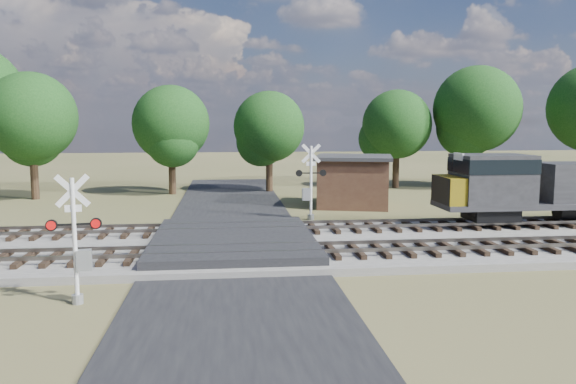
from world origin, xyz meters
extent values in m
plane|color=#4A4C28|center=(0.00, 0.00, 0.00)|extent=(160.00, 160.00, 0.00)
cube|color=gray|center=(10.00, 0.50, 0.15)|extent=(140.00, 10.00, 0.30)
cube|color=black|center=(0.00, 0.00, 0.04)|extent=(7.00, 60.00, 0.08)
cube|color=#262628|center=(0.00, 0.50, 0.32)|extent=(7.00, 9.00, 0.62)
cube|color=black|center=(2.00, -2.00, 0.39)|extent=(44.00, 2.60, 0.18)
cube|color=#5A534D|center=(10.00, -2.72, 0.55)|extent=(140.00, 0.08, 0.15)
cube|color=#5A534D|center=(10.00, -1.28, 0.55)|extent=(140.00, 0.08, 0.15)
cube|color=black|center=(2.00, 3.00, 0.39)|extent=(44.00, 2.60, 0.18)
cube|color=#5A534D|center=(10.00, 2.28, 0.55)|extent=(140.00, 0.08, 0.15)
cube|color=#5A534D|center=(10.00, 3.72, 0.55)|extent=(140.00, 0.08, 0.15)
cylinder|color=silver|center=(-4.92, -6.57, 1.97)|extent=(0.14, 0.14, 3.94)
cylinder|color=gray|center=(-4.92, -6.57, 0.15)|extent=(0.35, 0.35, 0.30)
cube|color=silver|center=(-4.92, -6.57, 3.54)|extent=(1.03, 0.18, 1.03)
cube|color=silver|center=(-4.92, -6.57, 3.54)|extent=(1.03, 0.18, 1.03)
cube|color=silver|center=(-4.92, -6.57, 3.00)|extent=(0.49, 0.10, 0.22)
cube|color=black|center=(-4.92, -6.57, 2.51)|extent=(1.57, 0.27, 0.06)
cylinder|color=red|center=(-5.55, -6.66, 2.51)|extent=(0.36, 0.15, 0.35)
cylinder|color=red|center=(-4.28, -6.49, 2.51)|extent=(0.36, 0.15, 0.35)
cube|color=gray|center=(-4.67, -6.54, 1.38)|extent=(0.48, 0.35, 0.64)
cylinder|color=silver|center=(4.53, 7.48, 2.12)|extent=(0.15, 0.15, 4.25)
cylinder|color=gray|center=(4.53, 7.48, 0.16)|extent=(0.38, 0.38, 0.32)
cube|color=silver|center=(4.53, 7.48, 3.82)|extent=(1.11, 0.04, 1.11)
cube|color=silver|center=(4.53, 7.48, 3.82)|extent=(1.11, 0.04, 1.11)
cube|color=silver|center=(4.53, 7.48, 3.24)|extent=(0.53, 0.03, 0.23)
cube|color=black|center=(4.53, 7.48, 2.71)|extent=(1.70, 0.07, 0.06)
cylinder|color=red|center=(5.22, 7.48, 2.71)|extent=(0.38, 0.11, 0.38)
cylinder|color=red|center=(3.84, 7.48, 2.71)|extent=(0.38, 0.11, 0.38)
cube|color=gray|center=(4.26, 7.48, 1.49)|extent=(0.48, 0.32, 0.69)
cube|color=#3F251B|center=(8.15, 12.43, 1.58)|extent=(5.49, 5.49, 3.15)
cube|color=#2D2C2F|center=(8.15, 12.43, 3.26)|extent=(6.04, 6.04, 0.23)
cylinder|color=black|center=(-14.14, 18.22, 2.29)|extent=(0.56, 0.56, 4.58)
sphere|color=#103310|center=(-14.14, 18.22, 5.96)|extent=(6.41, 6.41, 6.41)
cylinder|color=black|center=(-4.47, 20.09, 2.10)|extent=(0.56, 0.56, 4.21)
sphere|color=#103310|center=(-4.47, 20.09, 5.47)|extent=(5.89, 5.89, 5.89)
cylinder|color=black|center=(3.14, 20.55, 2.01)|extent=(0.56, 0.56, 4.02)
sphere|color=#103310|center=(3.14, 20.55, 5.22)|extent=(5.63, 5.63, 5.63)
cylinder|color=black|center=(14.07, 22.25, 2.08)|extent=(0.56, 0.56, 4.15)
sphere|color=#103310|center=(14.07, 22.25, 5.40)|extent=(5.81, 5.81, 5.81)
cylinder|color=black|center=(20.55, 21.15, 2.56)|extent=(0.56, 0.56, 5.12)
sphere|color=#103310|center=(20.55, 21.15, 6.66)|extent=(7.17, 7.17, 7.17)
camera|label=1|loc=(-0.25, -24.05, 5.63)|focal=35.00mm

